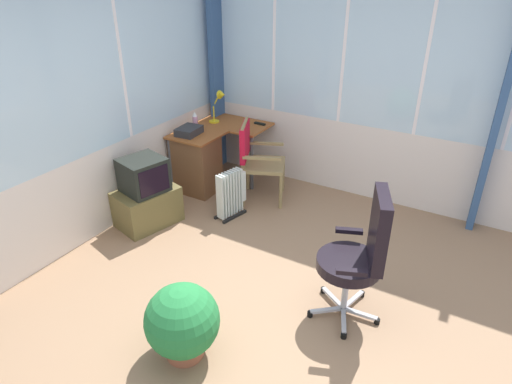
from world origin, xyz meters
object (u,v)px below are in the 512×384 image
object	(u,v)px
desk_lamp	(220,101)
spray_bottle	(195,121)
tv_on_stand	(146,196)
desk	(199,160)
space_heater	(232,193)
tv_remote	(260,124)
wooden_armchair	(253,153)
office_chair	(362,251)
paper_tray	(189,131)
potted_plant	(182,322)

from	to	relation	value
desk_lamp	spray_bottle	xyz separation A→B (m)	(-0.40, 0.10, -0.16)
tv_on_stand	desk	bearing A→B (deg)	0.05
space_heater	tv_remote	bearing A→B (deg)	12.56
spray_bottle	wooden_armchair	world-z (taller)	wooden_armchair
spray_bottle	office_chair	world-z (taller)	office_chair
wooden_armchair	tv_on_stand	distance (m)	1.30
office_chair	space_heater	distance (m)	1.95
spray_bottle	space_heater	bearing A→B (deg)	-120.24
paper_tray	potted_plant	xyz separation A→B (m)	(-2.14, -1.57, -0.46)
office_chair	potted_plant	xyz separation A→B (m)	(-1.03, 0.93, -0.32)
paper_tray	office_chair	size ratio (longest dim) A/B	0.27
tv_on_stand	potted_plant	distance (m)	1.94
desk_lamp	spray_bottle	world-z (taller)	desk_lamp
spray_bottle	potted_plant	distance (m)	2.89
paper_tray	desk_lamp	bearing A→B (deg)	-4.74
spray_bottle	tv_on_stand	size ratio (longest dim) A/B	0.28
wooden_armchair	office_chair	world-z (taller)	office_chair
tv_on_stand	potted_plant	bearing A→B (deg)	-130.04
tv_on_stand	potted_plant	size ratio (longest dim) A/B	1.29
wooden_armchair	desk	bearing A→B (deg)	100.69
space_heater	potted_plant	distance (m)	2.02
space_heater	wooden_armchair	bearing A→B (deg)	0.84
desk	wooden_armchair	bearing A→B (deg)	-79.31
tv_remote	wooden_armchair	xyz separation A→B (m)	(-0.55, -0.22, -0.15)
desk_lamp	office_chair	distance (m)	3.01
tv_on_stand	space_heater	bearing A→B (deg)	-49.00
desk_lamp	tv_remote	distance (m)	0.58
spray_bottle	wooden_armchair	bearing A→B (deg)	-90.81
tv_remote	wooden_armchair	world-z (taller)	wooden_armchair
spray_bottle	space_heater	xyz separation A→B (m)	(-0.48, -0.83, -0.56)
desk	potted_plant	size ratio (longest dim) A/B	1.87
spray_bottle	space_heater	world-z (taller)	spray_bottle
tv_remote	office_chair	xyz separation A→B (m)	(-1.85, -1.95, -0.11)
tv_remote	desk_lamp	bearing A→B (deg)	108.64
desk	desk_lamp	size ratio (longest dim) A/B	2.77
tv_remote	wooden_armchair	size ratio (longest dim) A/B	0.16
paper_tray	space_heater	world-z (taller)	paper_tray
tv_remote	tv_on_stand	bearing A→B (deg)	167.08
tv_remote	spray_bottle	size ratio (longest dim) A/B	0.69
desk	tv_on_stand	xyz separation A→B (m)	(-0.94, -0.00, -0.05)
paper_tray	wooden_armchair	bearing A→B (deg)	-76.34
desk_lamp	office_chair	bearing A→B (deg)	-124.87
desk	paper_tray	distance (m)	0.40
tv_remote	office_chair	bearing A→B (deg)	-130.28
desk_lamp	tv_on_stand	bearing A→B (deg)	-178.76
wooden_armchair	office_chair	size ratio (longest dim) A/B	0.85
desk_lamp	paper_tray	world-z (taller)	desk_lamp
desk	tv_on_stand	distance (m)	0.95
desk	tv_remote	distance (m)	0.89
tv_remote	wooden_armchair	bearing A→B (deg)	-154.99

